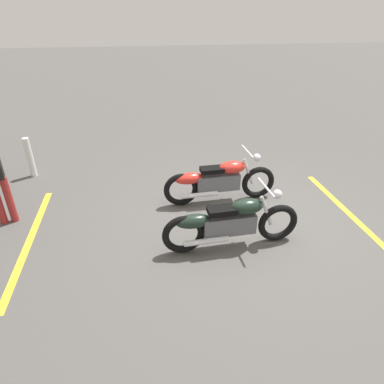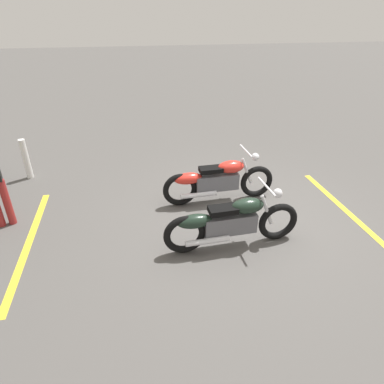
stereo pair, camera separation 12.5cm
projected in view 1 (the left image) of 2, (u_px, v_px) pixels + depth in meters
The scene contains 6 objects.
ground_plane at pixel (245, 219), 6.15m from camera, with size 60.00×60.00×0.00m, color #514F4C.
motorcycle_bright_foreground at pixel (218, 180), 6.49m from camera, with size 2.23×0.62×1.04m.
motorcycle_dark_foreground at pixel (229, 222), 5.24m from camera, with size 2.23×0.62×1.04m.
bollard_post at pixel (30, 157), 7.48m from camera, with size 0.14×0.14×0.91m, color white.
parking_stripe_near at pixel (350, 215), 6.27m from camera, with size 3.20×0.12×0.01m, color yellow.
parking_stripe_mid at pixel (30, 240), 5.60m from camera, with size 3.20×0.12×0.01m, color yellow.
Camera 1 is at (1.74, 4.92, 3.43)m, focal length 31.40 mm.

